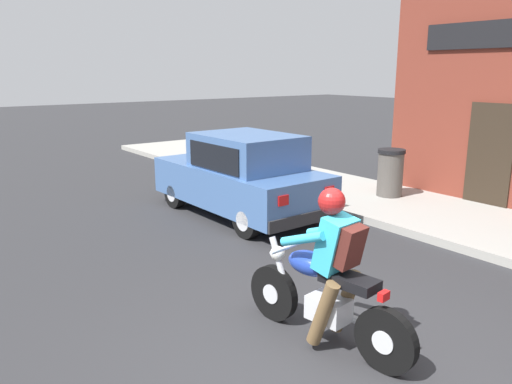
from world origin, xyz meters
name	(u,v)px	position (x,y,z in m)	size (l,w,h in m)	color
ground_plane	(343,371)	(0.00, 0.00, 0.00)	(80.00, 80.00, 0.00)	#2B2B2D
sidewalk_curb	(405,208)	(4.96, 3.00, 0.07)	(2.60, 22.00, 0.14)	#9E9B93
motorcycle_with_rider	(327,281)	(0.21, 0.45, 0.68)	(0.63, 2.02, 1.62)	black
car_hatchback	(241,176)	(2.22, 4.72, 0.77)	(1.69, 3.80, 1.57)	black
trash_bin	(390,172)	(5.27, 3.64, 0.64)	(0.56, 0.56, 0.98)	#514C47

